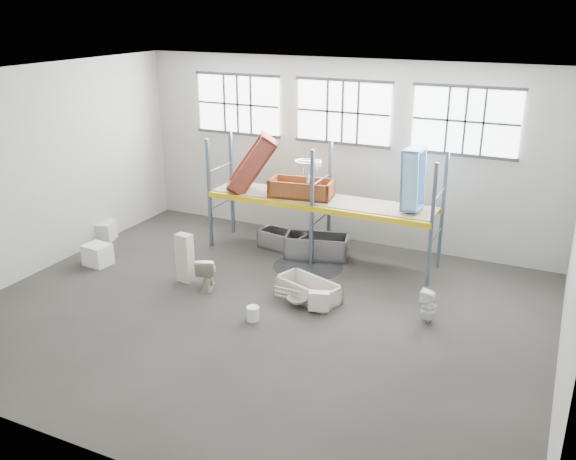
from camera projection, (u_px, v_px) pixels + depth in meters
The scene contains 33 objects.
floor at pixel (259, 314), 13.39m from camera, with size 12.00×10.00×0.10m, color #44403B.
ceiling at pixel (254, 74), 11.63m from camera, with size 12.00×10.00×0.10m, color silver.
wall_back at pixel (343, 152), 16.80m from camera, with size 12.00×0.10×5.00m, color #AEACA1.
wall_front at pixel (80, 306), 8.22m from camera, with size 12.00×0.10×5.00m, color #AFAEA3.
wall_left at pixel (37, 170), 14.93m from camera, with size 0.10×10.00×5.00m, color #B1AFA4.
window_left at pixel (238, 104), 17.60m from camera, with size 2.60×0.04×1.60m, color white.
window_mid at pixel (343, 112), 16.32m from camera, with size 2.60×0.04×1.60m, color white.
window_right at pixel (466, 121), 15.05m from camera, with size 2.60×0.04×1.60m, color white.
rack_upright_la at pixel (209, 194), 16.52m from camera, with size 0.08×0.08×3.00m, color slate.
rack_upright_lb at pixel (232, 183), 17.53m from camera, with size 0.08×0.08×3.00m, color slate.
rack_upright_ma at pixel (312, 209), 15.32m from camera, with size 0.08×0.08×3.00m, color slate.
rack_upright_mb at pixel (329, 196), 16.34m from camera, with size 0.08×0.08×3.00m, color slate.
rack_upright_ra at pixel (432, 226), 14.12m from camera, with size 0.08×0.08×3.00m, color slate.
rack_upright_rb at pixel (443, 211), 15.14m from camera, with size 0.08×0.08×3.00m, color slate.
rack_beam_front at pixel (312, 209), 15.32m from camera, with size 6.00×0.10×0.14m, color yellow.
rack_beam_back at pixel (329, 196), 16.34m from camera, with size 6.00×0.10×0.14m, color yellow.
shelf_deck at pixel (321, 199), 15.80m from camera, with size 5.90×1.10×0.03m, color gray.
wet_patch at pixel (308, 267), 15.67m from camera, with size 1.80×1.80×0.00m, color black.
bathtub_beige at pixel (308, 290), 13.89m from camera, with size 1.50×0.70×0.44m, color beige, non-canonical shape.
cistern_spare at pixel (319, 301), 13.24m from camera, with size 0.45×0.21×0.43m, color #F4D4CC.
sink_in_tub at pixel (297, 300), 13.53m from camera, with size 0.47×0.47×0.16m, color #C1B4A3.
toilet_beige at pixel (207, 272), 14.39m from camera, with size 0.44×0.78×0.79m, color beige.
cistern_tall at pixel (185, 258), 14.66m from camera, with size 0.39×0.25×1.20m, color beige.
toilet_white at pixel (428, 306), 12.84m from camera, with size 0.33×0.33×0.73m, color white.
steel_tub_left at pixel (283, 240), 16.74m from camera, with size 1.33×0.62×0.49m, color #B7B8BF, non-canonical shape.
steel_tub_right at pixel (317, 246), 16.18m from camera, with size 1.64×0.77×0.60m, color #A6A7AE, non-canonical shape.
rust_tub_flat at pixel (301, 188), 15.87m from camera, with size 1.62×0.76×0.46m, color brown, non-canonical shape.
rust_tub_tilted at pixel (252, 164), 16.31m from camera, with size 1.71×0.80×0.48m, color #943928, non-canonical shape.
sink_on_shelf at pixel (308, 182), 15.41m from camera, with size 0.68×0.52×0.60m, color silver.
blue_tub_upright at pixel (413, 179), 14.58m from camera, with size 1.48×0.69×0.42m, color #8AC2F1, non-canonical shape.
bucket at pixel (253, 314), 12.96m from camera, with size 0.27×0.27×0.31m, color white.
carton_near at pixel (98, 255), 15.72m from camera, with size 0.63×0.54×0.54m, color white.
carton_far at pixel (102, 231), 17.36m from camera, with size 0.65×0.65×0.54m, color silver.
Camera 1 is at (5.65, -10.53, 6.30)m, focal length 38.29 mm.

